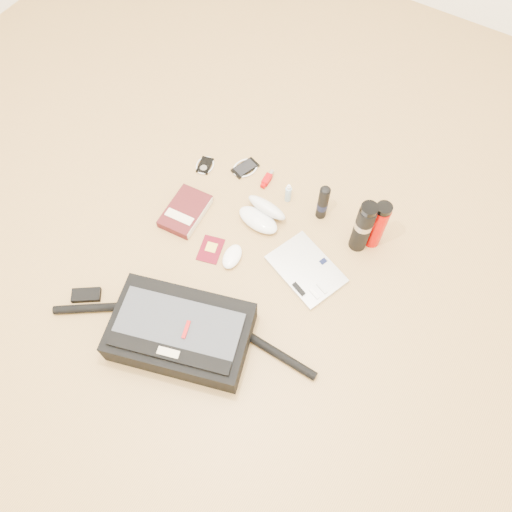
% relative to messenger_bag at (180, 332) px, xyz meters
% --- Properties ---
extents(ground, '(4.00, 4.00, 0.00)m').
position_rel_messenger_bag_xyz_m(ground, '(0.05, 0.29, -0.06)').
color(ground, '#A98046').
rests_on(ground, ground).
extents(messenger_bag, '(0.98, 0.44, 0.14)m').
position_rel_messenger_bag_xyz_m(messenger_bag, '(0.00, 0.00, 0.00)').
color(messenger_bag, black).
rests_on(messenger_bag, ground).
extents(laptop, '(0.34, 0.29, 0.03)m').
position_rel_messenger_bag_xyz_m(laptop, '(0.26, 0.49, -0.05)').
color(laptop, silver).
rests_on(laptop, ground).
extents(book, '(0.16, 0.23, 0.04)m').
position_rel_messenger_bag_xyz_m(book, '(-0.31, 0.46, -0.04)').
color(book, '#3F1012').
rests_on(book, ground).
extents(passport, '(0.12, 0.14, 0.01)m').
position_rel_messenger_bag_xyz_m(passport, '(-0.12, 0.37, -0.06)').
color(passport, '#530613').
rests_on(passport, ground).
extents(mouse, '(0.09, 0.13, 0.04)m').
position_rel_messenger_bag_xyz_m(mouse, '(-0.02, 0.38, -0.04)').
color(mouse, white).
rests_on(mouse, ground).
extents(sunglasses_case, '(0.20, 0.17, 0.11)m').
position_rel_messenger_bag_xyz_m(sunglasses_case, '(-0.02, 0.60, -0.03)').
color(sunglasses_case, white).
rests_on(sunglasses_case, ground).
extents(ipod, '(0.10, 0.10, 0.01)m').
position_rel_messenger_bag_xyz_m(ipod, '(-0.38, 0.71, -0.06)').
color(ipod, black).
rests_on(ipod, ground).
extents(phone, '(0.12, 0.13, 0.01)m').
position_rel_messenger_bag_xyz_m(phone, '(-0.22, 0.79, -0.06)').
color(phone, black).
rests_on(phone, ground).
extents(inhaler, '(0.03, 0.10, 0.03)m').
position_rel_messenger_bag_xyz_m(inhaler, '(-0.10, 0.79, -0.05)').
color(inhaler, '#9D060A').
rests_on(inhaler, ground).
extents(spray_bottle, '(0.03, 0.03, 0.10)m').
position_rel_messenger_bag_xyz_m(spray_bottle, '(0.02, 0.75, -0.02)').
color(spray_bottle, '#92B7CA').
rests_on(spray_bottle, ground).
extents(aerosol_can, '(0.06, 0.06, 0.19)m').
position_rel_messenger_bag_xyz_m(aerosol_can, '(0.18, 0.75, 0.03)').
color(aerosol_can, black).
rests_on(aerosol_can, ground).
extents(thermos_black, '(0.08, 0.08, 0.27)m').
position_rel_messenger_bag_xyz_m(thermos_black, '(0.38, 0.70, 0.07)').
color(thermos_black, black).
rests_on(thermos_black, ground).
extents(thermos_red, '(0.07, 0.07, 0.25)m').
position_rel_messenger_bag_xyz_m(thermos_red, '(0.42, 0.75, 0.06)').
color(thermos_red, '#B80400').
rests_on(thermos_red, ground).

